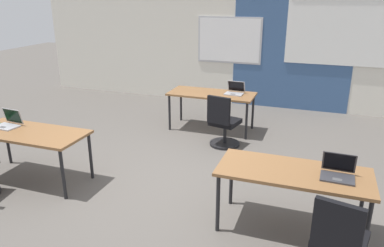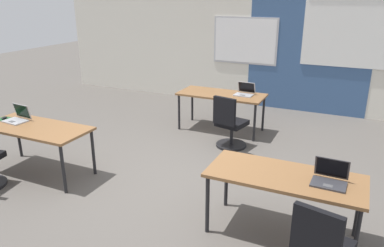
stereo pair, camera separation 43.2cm
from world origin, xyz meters
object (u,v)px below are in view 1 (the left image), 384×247
Objects in this scene: desk_near_left at (29,136)px; laptop_near_right_end at (338,172)px; desk_near_right at (293,176)px; laptop_far_right at (235,91)px; chair_far_right at (223,125)px; desk_far_center at (212,96)px; laptop_near_left_end at (8,123)px.

laptop_near_right_end is (3.93, 0.01, 0.11)m from desk_near_left.
desk_near_right is 3.18m from laptop_far_right.
desk_near_left and desk_near_right have the same top height.
desk_near_left is at bearing 55.66° from chair_far_right.
desk_near_left is 3.61m from laptop_far_right.
desk_near_left is at bearing -124.40° from laptop_far_right.
laptop_far_right is at bearing 12.22° from desk_far_center.
desk_near_left is 3.93m from laptop_near_right_end.
desk_near_right is 1.74× the size of chair_far_right.
laptop_near_left_end is at bearing 49.66° from chair_far_right.
laptop_near_right_end is 3.38m from laptop_far_right.
laptop_near_left_end is 1.03× the size of laptop_far_right.
laptop_near_right_end is 2.72m from chair_far_right.
desk_near_right is 1.00× the size of desk_far_center.
laptop_far_right is 0.92m from chair_far_right.
laptop_far_right reaches higher than chair_far_right.
laptop_far_right reaches higher than desk_near_left.
desk_far_center is 3.48m from laptop_near_left_end.
desk_far_center is at bearing 122.01° from desk_near_right.
desk_far_center is at bearing 56.40° from laptop_near_left_end.
laptop_near_left_end is (-4.35, 0.07, 0.00)m from laptop_near_right_end.
desk_near_left is 4.66× the size of laptop_far_right.
laptop_near_right_end and laptop_near_left_end have the same top height.
laptop_near_left_end reaches higher than desk_near_left.
laptop_near_right_end is (2.18, -2.79, 0.11)m from desk_far_center.
laptop_far_right is at bearing -76.36° from chair_far_right.
laptop_far_right is at bearing 52.34° from laptop_near_left_end.
laptop_near_left_end is (-3.92, 0.08, 0.11)m from desk_near_right.
chair_far_right reaches higher than desk_near_left.
laptop_near_right_end reaches higher than chair_far_right.
desk_far_center is (1.75, 2.80, 0.00)m from desk_near_left.
desk_near_left is 3.50m from desk_near_right.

